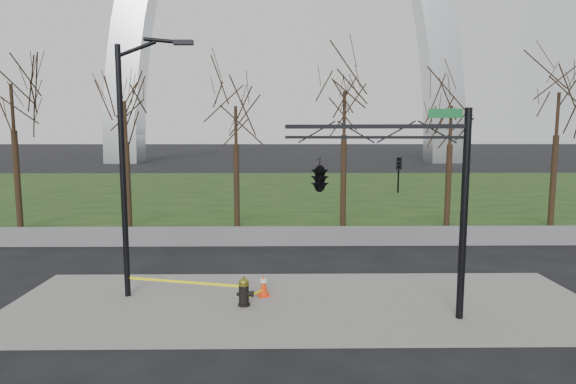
{
  "coord_description": "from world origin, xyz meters",
  "views": [
    {
      "loc": [
        -0.61,
        -14.17,
        5.28
      ],
      "look_at": [
        -0.4,
        2.0,
        3.31
      ],
      "focal_mm": 29.52,
      "sensor_mm": 36.0,
      "label": 1
    }
  ],
  "objects_px": {
    "traffic_cone": "(264,285)",
    "traffic_signal_mast": "(347,175)",
    "street_light": "(129,153)",
    "fire_hydrant": "(244,292)"
  },
  "relations": [
    {
      "from": "fire_hydrant",
      "to": "street_light",
      "type": "height_order",
      "value": "street_light"
    },
    {
      "from": "traffic_cone",
      "to": "street_light",
      "type": "height_order",
      "value": "street_light"
    },
    {
      "from": "fire_hydrant",
      "to": "traffic_cone",
      "type": "xyz_separation_m",
      "value": [
        0.55,
        0.85,
        -0.06
      ]
    },
    {
      "from": "fire_hydrant",
      "to": "street_light",
      "type": "relative_size",
      "value": 0.11
    },
    {
      "from": "traffic_cone",
      "to": "traffic_signal_mast",
      "type": "distance_m",
      "value": 4.63
    },
    {
      "from": "fire_hydrant",
      "to": "traffic_cone",
      "type": "height_order",
      "value": "fire_hydrant"
    },
    {
      "from": "traffic_cone",
      "to": "street_light",
      "type": "relative_size",
      "value": 0.09
    },
    {
      "from": "fire_hydrant",
      "to": "traffic_signal_mast",
      "type": "distance_m",
      "value": 4.73
    },
    {
      "from": "fire_hydrant",
      "to": "street_light",
      "type": "distance_m",
      "value": 5.6
    },
    {
      "from": "traffic_cone",
      "to": "street_light",
      "type": "xyz_separation_m",
      "value": [
        -4.16,
        0.08,
        4.23
      ]
    }
  ]
}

